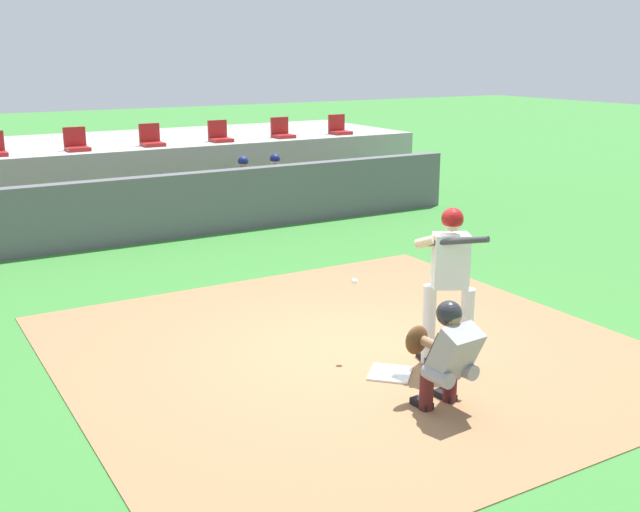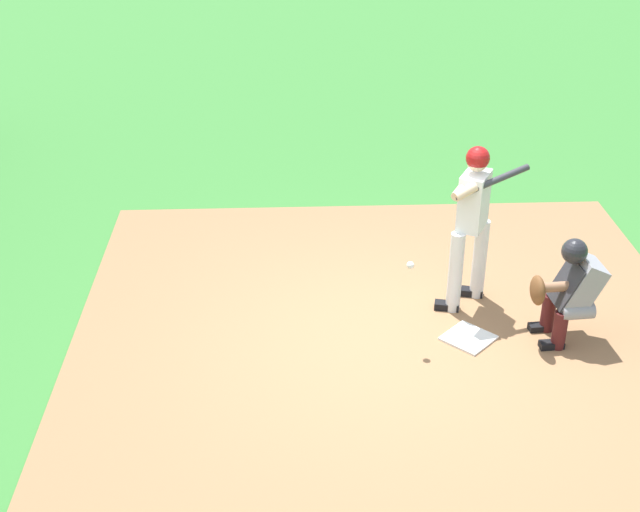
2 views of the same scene
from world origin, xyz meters
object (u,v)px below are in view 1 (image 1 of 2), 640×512
Objects in this scene: stadium_seat_4 at (151,140)px; stadium_seat_6 at (282,132)px; home_plate at (390,373)px; catcher_crouched at (446,352)px; stadium_seat_7 at (339,129)px; dugout_player_1 at (278,184)px; stadium_seat_5 at (220,136)px; stadium_seat_3 at (76,144)px; batter_at_plate at (449,277)px; dugout_player_0 at (246,187)px.

stadium_seat_4 is 1.00× the size of stadium_seat_6.
home_plate is 0.23× the size of catcher_crouched.
catcher_crouched is at bearing -117.21° from stadium_seat_7.
stadium_seat_5 is (-0.45, 2.03, 0.86)m from dugout_player_1.
stadium_seat_6 is at bearing 0.00° from stadium_seat_3.
stadium_seat_3 is 1.00× the size of stadium_seat_4.
dugout_player_1 is at bearing 75.09° from batter_at_plate.
stadium_seat_3 reaches higher than home_plate.
dugout_player_0 and dugout_player_1 have the same top height.
batter_at_plate is at bearing -90.67° from stadium_seat_4.
home_plate is at bearing -103.47° from stadium_seat_5.
stadium_seat_7 is (5.00, 10.27, 0.50)m from batter_at_plate.
batter_at_plate is (0.69, -0.09, 1.01)m from home_plate.
home_plate is at bearing 172.73° from batter_at_plate.
stadium_seat_5 is at bearing 76.53° from home_plate.
stadium_seat_6 reaches higher than dugout_player_0.
stadium_seat_6 reaches higher than home_plate.
stadium_seat_3 is at bearing 180.00° from stadium_seat_4.
stadium_seat_7 is at bearing 29.78° from dugout_player_0.
dugout_player_0 reaches higher than catcher_crouched.
stadium_seat_3 and stadium_seat_6 have the same top height.
stadium_seat_4 is at bearing 0.00° from stadium_seat_3.
dugout_player_0 is 2.93m from stadium_seat_6.
catcher_crouched is at bearing -103.36° from dugout_player_0.
batter_at_plate reaches higher than catcher_crouched.
dugout_player_1 is at bearing -144.03° from stadium_seat_7.
dugout_player_1 is at bearing 72.24° from catcher_crouched.
home_plate is 1.10m from catcher_crouched.
dugout_player_1 is 2.71× the size of stadium_seat_3.
batter_at_plate is 8.53m from dugout_player_1.
home_plate is 0.92× the size of stadium_seat_6.
catcher_crouched is 11.18m from stadium_seat_4.
catcher_crouched is 11.42m from stadium_seat_5.
stadium_seat_3 is 1.62m from stadium_seat_4.
stadium_seat_4 is (-2.07, 2.03, 0.86)m from dugout_player_1.
stadium_seat_5 is (1.62, 0.00, 0.00)m from stadium_seat_4.
stadium_seat_6 is (4.06, 10.18, 1.51)m from home_plate.
batter_at_plate is 10.39m from stadium_seat_3.
dugout_player_0 is at bearing -150.22° from stadium_seat_7.
dugout_player_0 is 2.71× the size of stadium_seat_7.
dugout_player_0 is 4.19m from stadium_seat_7.
stadium_seat_7 is (6.50, 0.00, 0.00)m from stadium_seat_3.
batter_at_plate is 3.76× the size of stadium_seat_3.
dugout_player_0 is at bearing 75.33° from home_plate.
batter_at_plate is 1.39× the size of dugout_player_0.
dugout_player_1 is 4.31m from stadium_seat_3.
stadium_seat_5 is (1.75, 10.27, 0.50)m from batter_at_plate.
stadium_seat_7 is at bearing 60.81° from home_plate.
dugout_player_1 is 2.71× the size of stadium_seat_5.
batter_at_plate is 10.82m from stadium_seat_6.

